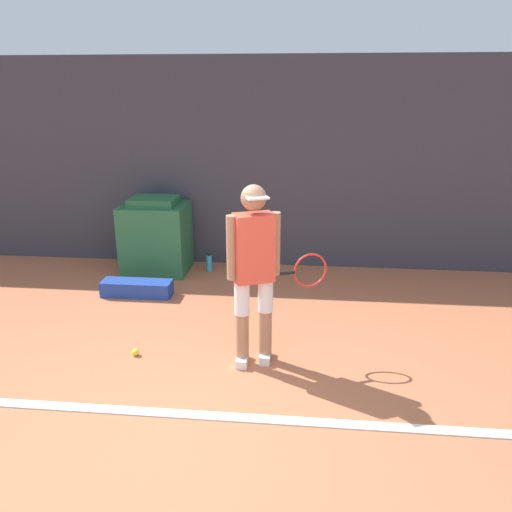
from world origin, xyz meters
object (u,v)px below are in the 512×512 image
at_px(tennis_ball, 135,352).
at_px(covered_chair, 156,236).
at_px(tennis_player, 255,268).
at_px(water_bottle, 209,263).
at_px(equipment_bag, 137,288).

height_order(tennis_ball, covered_chair, covered_chair).
height_order(tennis_player, covered_chair, tennis_player).
xyz_separation_m(tennis_player, tennis_ball, (-1.15, -0.01, -0.90)).
relative_size(tennis_ball, water_bottle, 0.27).
relative_size(covered_chair, water_bottle, 4.13).
relative_size(equipment_bag, water_bottle, 3.40).
xyz_separation_m(tennis_player, water_bottle, (-0.88, 2.35, -0.81)).
bearing_deg(equipment_bag, covered_chair, 89.77).
bearing_deg(water_bottle, tennis_ball, -96.51).
xyz_separation_m(tennis_player, equipment_bag, (-1.61, 1.41, -0.83)).
height_order(tennis_ball, equipment_bag, equipment_bag).
xyz_separation_m(tennis_player, covered_chair, (-1.60, 2.31, -0.43)).
height_order(tennis_ball, water_bottle, water_bottle).
relative_size(tennis_player, tennis_ball, 24.56).
distance_m(tennis_player, covered_chair, 2.85).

